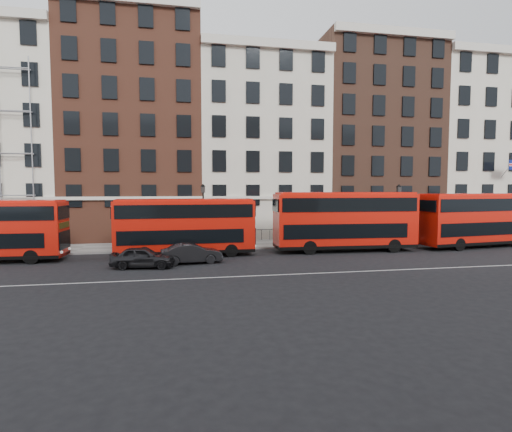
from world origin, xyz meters
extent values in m
plane|color=black|center=(0.00, 0.00, 0.00)|extent=(120.00, 120.00, 0.00)
cube|color=slate|center=(0.00, 10.50, 0.07)|extent=(80.00, 5.00, 0.15)
cube|color=gray|center=(0.00, 8.00, 0.08)|extent=(80.00, 0.30, 0.16)
cube|color=white|center=(0.00, -2.00, 0.01)|extent=(70.00, 0.12, 0.01)
cube|color=brown|center=(-12.80, 18.00, 11.00)|extent=(12.80, 10.00, 22.00)
cube|color=#BBB7A5|center=(0.00, 18.00, 9.50)|extent=(12.80, 10.00, 19.00)
cube|color=beige|center=(0.00, 12.75, 18.60)|extent=(12.80, 0.50, 0.80)
cube|color=brown|center=(12.80, 18.00, 10.50)|extent=(12.80, 10.00, 21.00)
cube|color=beige|center=(12.80, 12.75, 20.60)|extent=(12.80, 0.50, 0.80)
cube|color=beige|center=(25.60, 18.00, 10.00)|extent=(12.80, 10.00, 20.00)
cube|color=beige|center=(25.60, 12.75, 19.60)|extent=(12.80, 0.50, 0.80)
cube|color=black|center=(-16.44, 5.35, 1.49)|extent=(0.19, 2.12, 1.25)
cube|color=black|center=(-16.44, 5.35, 2.53)|extent=(0.18, 1.83, 0.41)
cylinder|color=black|center=(-18.32, 4.37, 0.48)|extent=(0.98, 0.32, 0.96)
cylinder|color=black|center=(-18.20, 6.53, 0.48)|extent=(0.98, 0.32, 0.96)
cube|color=red|center=(-8.07, 5.63, 2.25)|extent=(10.22, 2.62, 3.83)
cube|color=black|center=(-8.07, 5.63, 0.46)|extent=(10.22, 2.66, 0.23)
cube|color=black|center=(-8.36, 5.62, 1.60)|extent=(9.06, 2.68, 1.02)
cube|color=black|center=(-8.07, 5.63, 3.44)|extent=(9.83, 2.69, 0.97)
cube|color=red|center=(-8.07, 5.63, 4.21)|extent=(9.92, 2.42, 0.17)
cube|color=black|center=(-2.94, 5.73, 1.50)|extent=(0.12, 2.13, 1.26)
cube|color=black|center=(-2.94, 5.73, 2.54)|extent=(0.11, 1.84, 0.41)
cylinder|color=black|center=(-4.75, 4.61, 0.48)|extent=(0.97, 0.29, 0.97)
cylinder|color=black|center=(-4.80, 6.78, 0.48)|extent=(0.97, 0.29, 0.97)
cylinder|color=black|center=(-10.95, 4.48, 0.48)|extent=(0.97, 0.29, 0.97)
cylinder|color=black|center=(-11.00, 6.65, 0.48)|extent=(0.97, 0.29, 0.97)
cube|color=red|center=(4.60, 5.63, 2.50)|extent=(11.41, 3.20, 4.25)
cube|color=black|center=(4.60, 5.63, 0.51)|extent=(11.41, 3.24, 0.26)
cube|color=black|center=(4.27, 5.64, 1.78)|extent=(10.12, 3.23, 1.13)
cube|color=black|center=(4.60, 5.63, 3.82)|extent=(10.98, 3.27, 1.08)
cube|color=red|center=(4.60, 5.63, 4.68)|extent=(11.08, 2.97, 0.19)
cube|color=black|center=(10.28, 5.37, 1.67)|extent=(0.19, 2.37, 1.40)
cube|color=black|center=(10.28, 5.37, 2.82)|extent=(0.18, 2.05, 0.45)
cylinder|color=black|center=(8.20, 4.26, 0.54)|extent=(1.09, 0.35, 1.08)
cylinder|color=black|center=(8.30, 6.66, 0.54)|extent=(1.09, 0.35, 1.08)
cylinder|color=black|center=(1.32, 4.57, 0.54)|extent=(1.09, 0.35, 1.08)
cylinder|color=black|center=(1.43, 6.98, 0.54)|extent=(1.09, 0.35, 1.08)
cube|color=red|center=(16.86, 5.63, 2.43)|extent=(11.21, 3.99, 4.13)
cube|color=black|center=(16.86, 5.63, 0.49)|extent=(11.22, 4.03, 0.25)
cube|color=black|center=(16.55, 5.59, 1.72)|extent=(9.98, 3.91, 1.10)
cube|color=black|center=(16.86, 5.63, 3.71)|extent=(10.81, 4.02, 1.04)
cube|color=red|center=(16.86, 5.63, 4.54)|extent=(10.88, 3.74, 0.19)
cylinder|color=black|center=(20.23, 7.24, 0.52)|extent=(1.07, 0.42, 1.04)
cylinder|color=black|center=(13.90, 4.07, 0.52)|extent=(1.07, 0.42, 1.04)
cylinder|color=black|center=(13.60, 6.39, 0.52)|extent=(1.07, 0.42, 1.04)
imported|color=black|center=(-10.82, 1.66, 0.68)|extent=(4.20, 2.13, 1.37)
imported|color=#232326|center=(-7.71, 2.63, 0.67)|extent=(4.24, 1.92, 1.35)
cylinder|color=black|center=(-6.53, 9.15, 2.45)|extent=(0.14, 0.14, 4.60)
cylinder|color=black|center=(-6.53, 9.15, 0.45)|extent=(0.32, 0.32, 0.60)
cube|color=#262626|center=(-6.53, 9.15, 5.00)|extent=(0.32, 0.32, 0.55)
cone|color=black|center=(-6.53, 9.15, 5.35)|extent=(0.44, 0.44, 0.25)
cylinder|color=black|center=(11.08, 8.64, 2.45)|extent=(0.14, 0.14, 4.60)
cylinder|color=black|center=(11.08, 8.64, 0.45)|extent=(0.32, 0.32, 0.60)
cube|color=#262626|center=(11.08, 8.64, 5.00)|extent=(0.32, 0.32, 0.55)
cone|color=black|center=(11.08, 8.64, 5.35)|extent=(0.44, 0.44, 0.25)
camera|label=1|loc=(-8.41, -24.53, 5.10)|focal=28.00mm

